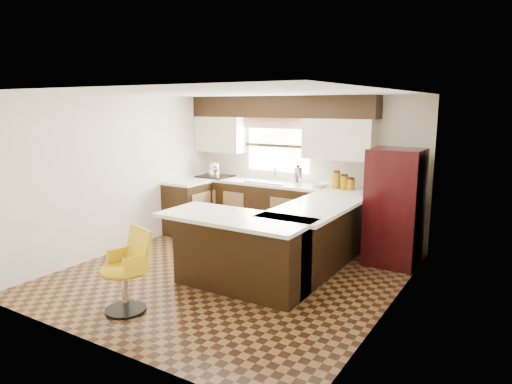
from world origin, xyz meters
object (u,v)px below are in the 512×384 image
Objects in this scene: peninsula_long at (313,241)px; bar_chair at (124,272)px; peninsula_return at (240,254)px; refrigerator at (395,207)px.

bar_chair reaches higher than peninsula_long.
peninsula_long is 1.11m from peninsula_return.
refrigerator is 1.79× the size of bar_chair.
refrigerator is at bearing 54.86° from peninsula_return.
peninsula_long is 2.52m from bar_chair.
peninsula_return is at bearing -118.30° from peninsula_long.
refrigerator is at bearing 48.82° from peninsula_long.
peninsula_return is 1.79× the size of bar_chair.
peninsula_return is 1.41m from bar_chair.
bar_chair is (-1.26, -2.18, 0.01)m from peninsula_long.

